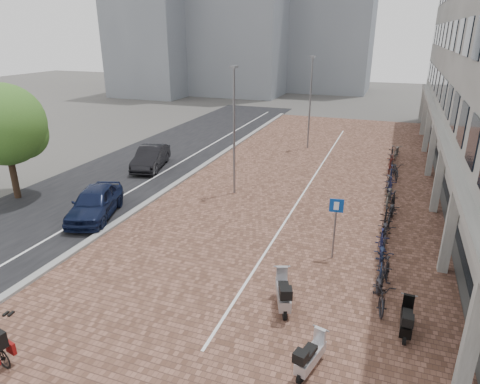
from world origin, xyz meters
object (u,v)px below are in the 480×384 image
at_px(scooter_front, 283,292).
at_px(scooter_mid, 407,319).
at_px(parking_sign, 335,219).
at_px(car_navy, 95,202).
at_px(scooter_back, 311,355).
at_px(car_dark, 151,157).

bearing_deg(scooter_front, scooter_mid, -19.36).
relative_size(scooter_front, parking_sign, 0.68).
bearing_deg(car_navy, parking_sign, -19.56).
distance_m(scooter_front, parking_sign, 4.04).
xyz_separation_m(scooter_front, scooter_back, (1.37, -2.39, -0.08)).
distance_m(scooter_front, scooter_back, 2.76).
distance_m(scooter_mid, parking_sign, 4.74).
xyz_separation_m(scooter_mid, scooter_back, (-2.35, -2.44, 0.00)).
xyz_separation_m(scooter_mid, parking_sign, (-2.71, 3.70, 1.20)).
height_order(car_navy, parking_sign, parking_sign).
bearing_deg(car_navy, scooter_back, -47.18).
height_order(car_dark, scooter_back, car_dark).
bearing_deg(scooter_front, parking_sign, 54.70).
xyz_separation_m(scooter_front, scooter_mid, (3.72, 0.05, -0.08)).
bearing_deg(scooter_back, parking_sign, 108.15).
relative_size(car_navy, car_dark, 1.02).
xyz_separation_m(car_dark, parking_sign, (13.01, -7.84, 0.99)).
bearing_deg(scooter_back, car_dark, 148.53).
bearing_deg(scooter_back, scooter_mid, 60.93).
bearing_deg(parking_sign, scooter_front, -113.87).
bearing_deg(scooter_back, car_navy, 166.75).
relative_size(car_navy, scooter_back, 2.96).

